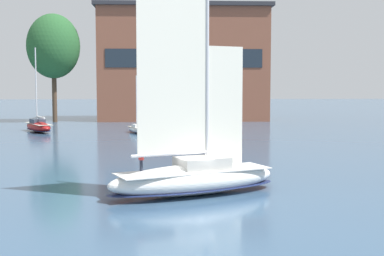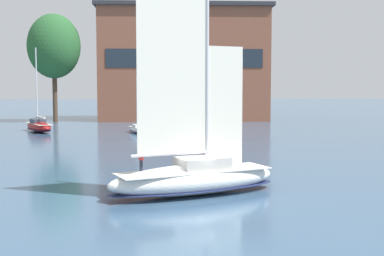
{
  "view_description": "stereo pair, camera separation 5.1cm",
  "coord_description": "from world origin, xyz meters",
  "px_view_note": "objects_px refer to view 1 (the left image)",
  "views": [
    {
      "loc": [
        -1.77,
        -34.11,
        7.25
      ],
      "look_at": [
        0.0,
        3.0,
        4.08
      ],
      "focal_mm": 50.0,
      "sensor_mm": 36.0,
      "label": 1
    },
    {
      "loc": [
        -1.72,
        -34.12,
        7.25
      ],
      "look_at": [
        0.0,
        3.0,
        4.08
      ],
      "focal_mm": 50.0,
      "sensor_mm": 36.0,
      "label": 2
    }
  ],
  "objects_px": {
    "sailboat_moored_outer_mooring": "(138,129)",
    "tree_shore_center": "(53,46)",
    "sailboat_moored_far_slip": "(38,126)",
    "sailboat_main": "(195,175)"
  },
  "relations": [
    {
      "from": "sailboat_moored_far_slip",
      "to": "sailboat_moored_outer_mooring",
      "type": "xyz_separation_m",
      "value": [
        14.75,
        -2.84,
        -0.27
      ]
    },
    {
      "from": "tree_shore_center",
      "to": "sailboat_moored_outer_mooring",
      "type": "distance_m",
      "value": 30.74
    },
    {
      "from": "sailboat_main",
      "to": "sailboat_moored_outer_mooring",
      "type": "xyz_separation_m",
      "value": [
        -5.94,
        42.45,
        -0.68
      ]
    },
    {
      "from": "sailboat_moored_outer_mooring",
      "to": "tree_shore_center",
      "type": "bearing_deg",
      "value": 126.12
    },
    {
      "from": "sailboat_main",
      "to": "sailboat_moored_outer_mooring",
      "type": "distance_m",
      "value": 42.87
    },
    {
      "from": "tree_shore_center",
      "to": "sailboat_moored_far_slip",
      "type": "relative_size",
      "value": 1.59
    },
    {
      "from": "sailboat_main",
      "to": "sailboat_moored_outer_mooring",
      "type": "relative_size",
      "value": 1.95
    },
    {
      "from": "sailboat_moored_outer_mooring",
      "to": "sailboat_moored_far_slip",
      "type": "bearing_deg",
      "value": 169.12
    },
    {
      "from": "sailboat_moored_far_slip",
      "to": "sailboat_main",
      "type": "bearing_deg",
      "value": -65.44
    },
    {
      "from": "sailboat_moored_outer_mooring",
      "to": "sailboat_main",
      "type": "bearing_deg",
      "value": -82.03
    }
  ]
}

